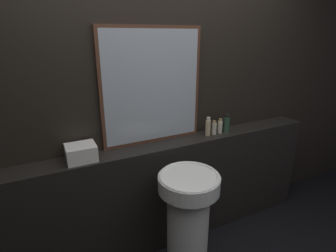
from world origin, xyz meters
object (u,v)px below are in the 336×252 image
Objects in this scene: towel_stack at (81,153)px; body_wash_bottle at (226,124)px; mirror at (153,87)px; pedestal_sink at (188,222)px; shampoo_bottle at (208,127)px; lotion_bottle at (220,126)px; conditioner_bottle at (214,128)px.

body_wash_bottle reaches higher than towel_stack.
pedestal_sink is at bearing -86.62° from mirror.
towel_stack is at bearing 180.00° from shampoo_bottle.
shampoo_bottle is 0.13m from lotion_bottle.
shampoo_bottle is at bearing 0.00° from towel_stack.
body_wash_bottle is (0.64, 0.43, 0.52)m from pedestal_sink.
pedestal_sink is 0.91m from towel_stack.
shampoo_bottle is 1.35× the size of conditioner_bottle.
mirror is 0.67m from conditioner_bottle.
conditioner_bottle is at bearing 40.07° from pedestal_sink.
body_wash_bottle is at bearing 0.00° from towel_stack.
towel_stack is 1.13m from conditioner_bottle.
lotion_bottle is at bearing 0.00° from conditioner_bottle.
mirror reaches higher than towel_stack.
shampoo_bottle is (1.06, 0.00, 0.02)m from towel_stack.
towel_stack is 1.22× the size of shampoo_bottle.
body_wash_bottle is at bearing 0.00° from lotion_bottle.
conditioner_bottle is (0.51, 0.43, 0.50)m from pedestal_sink.
towel_stack is at bearing 145.32° from pedestal_sink.
conditioner_bottle is (0.07, 0.00, -0.02)m from shampoo_bottle.
conditioner_bottle is at bearing -9.69° from mirror.
shampoo_bottle is at bearing -10.99° from mirror.
pedestal_sink is at bearing -146.32° from body_wash_bottle.
towel_stack is at bearing 180.00° from lotion_bottle.
mirror is 0.71m from towel_stack.
lotion_bottle is 0.80× the size of body_wash_bottle.
lotion_bottle is at bearing -8.69° from mirror.
pedestal_sink is 6.70× the size of lotion_bottle.
mirror reaches higher than pedestal_sink.
shampoo_bottle is at bearing 180.00° from body_wash_bottle.
shampoo_bottle is (0.44, 0.43, 0.52)m from pedestal_sink.
shampoo_bottle reaches higher than lotion_bottle.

